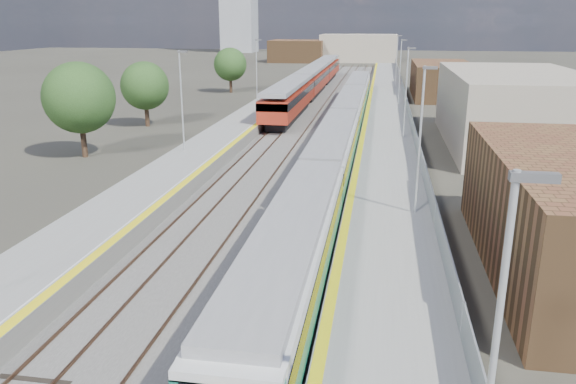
# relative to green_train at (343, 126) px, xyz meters

# --- Properties ---
(ground) EXTENTS (320.00, 320.00, 0.00)m
(ground) POSITION_rel_green_train_xyz_m (-1.50, 9.23, -2.06)
(ground) COLOR #47443A
(ground) RESTS_ON ground
(ballast_bed) EXTENTS (10.50, 155.00, 0.06)m
(ballast_bed) POSITION_rel_green_train_xyz_m (-3.75, 11.73, -2.03)
(ballast_bed) COLOR #565451
(ballast_bed) RESTS_ON ground
(tracks) EXTENTS (8.96, 160.00, 0.17)m
(tracks) POSITION_rel_green_train_xyz_m (-3.15, 13.40, -1.95)
(tracks) COLOR #4C3323
(tracks) RESTS_ON ground
(platform_right) EXTENTS (4.70, 155.00, 8.52)m
(platform_right) POSITION_rel_green_train_xyz_m (3.78, 11.72, -1.52)
(platform_right) COLOR slate
(platform_right) RESTS_ON ground
(platform_left) EXTENTS (4.30, 155.00, 8.52)m
(platform_left) POSITION_rel_green_train_xyz_m (-10.55, 11.72, -1.54)
(platform_left) COLOR slate
(platform_left) RESTS_ON ground
(buildings) EXTENTS (72.00, 185.50, 40.00)m
(buildings) POSITION_rel_green_train_xyz_m (-19.62, 97.82, 8.65)
(buildings) COLOR brown
(buildings) RESTS_ON ground
(green_train) EXTENTS (2.66, 74.05, 2.92)m
(green_train) POSITION_rel_green_train_xyz_m (0.00, 0.00, 0.00)
(green_train) COLOR black
(green_train) RESTS_ON ground
(red_train) EXTENTS (3.08, 62.46, 3.89)m
(red_train) POSITION_rel_green_train_xyz_m (-7.00, 35.62, 0.24)
(red_train) COLOR black
(red_train) RESTS_ON ground
(tree_a) EXTENTS (5.60, 5.60, 7.58)m
(tree_a) POSITION_rel_green_train_xyz_m (-20.36, -6.15, 2.72)
(tree_a) COLOR #382619
(tree_a) RESTS_ON ground
(tree_b) EXTENTS (4.90, 4.90, 6.64)m
(tree_b) POSITION_rel_green_train_xyz_m (-20.90, 7.79, 2.12)
(tree_b) COLOR #382619
(tree_b) RESTS_ON ground
(tree_c) EXTENTS (4.94, 4.94, 6.70)m
(tree_c) POSITION_rel_green_train_xyz_m (-19.70, 36.91, 2.16)
(tree_c) COLOR #382619
(tree_c) RESTS_ON ground
(tree_d) EXTENTS (3.92, 3.92, 5.31)m
(tree_d) POSITION_rel_green_train_xyz_m (21.45, 20.01, 1.28)
(tree_d) COLOR #382619
(tree_d) RESTS_ON ground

